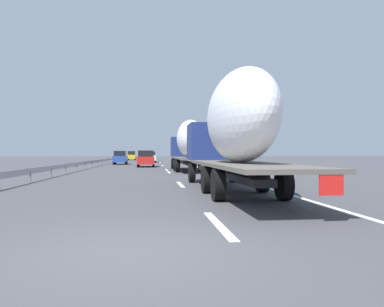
{
  "coord_description": "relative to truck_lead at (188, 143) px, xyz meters",
  "views": [
    {
      "loc": [
        -5.91,
        -0.34,
        1.56
      ],
      "look_at": [
        24.09,
        -3.7,
        1.51
      ],
      "focal_mm": 34.57,
      "sensor_mm": 36.0,
      "label": 1
    }
  ],
  "objects": [
    {
      "name": "guardrail_median",
      "position": [
        17.03,
        9.6,
        -1.83
      ],
      "size": [
        94.0,
        0.1,
        0.76
      ],
      "color": "#9EA0A5",
      "rests_on": "ground_plane"
    },
    {
      "name": "tree_1",
      "position": [
        51.47,
        -7.74,
        1.76
      ],
      "size": [
        3.95,
        3.95,
        6.9
      ],
      "color": "#472D19",
      "rests_on": "ground_plane"
    },
    {
      "name": "car_blue_sedan",
      "position": [
        19.48,
        7.39,
        -1.48
      ],
      "size": [
        4.33,
        1.77,
        1.84
      ],
      "color": "#28479E",
      "rests_on": "ground_plane"
    },
    {
      "name": "lane_stripe_3",
      "position": [
        2.43,
        1.8,
        -2.4
      ],
      "size": [
        3.2,
        0.2,
        0.01
      ],
      "primitive_type": "cube",
      "color": "white",
      "rests_on": "ground_plane"
    },
    {
      "name": "edge_line_right",
      "position": [
        19.03,
        -1.9,
        -2.4
      ],
      "size": [
        110.0,
        0.2,
        0.01
      ],
      "primitive_type": "cube",
      "color": "white",
      "rests_on": "ground_plane"
    },
    {
      "name": "lane_stripe_1",
      "position": [
        -13.72,
        1.8,
        -2.4
      ],
      "size": [
        3.2,
        0.2,
        0.01
      ],
      "primitive_type": "cube",
      "color": "white",
      "rests_on": "ground_plane"
    },
    {
      "name": "truck_trailing",
      "position": [
        -17.44,
        0.0,
        0.14
      ],
      "size": [
        14.4,
        2.55,
        4.59
      ],
      "color": "navy",
      "rests_on": "ground_plane"
    },
    {
      "name": "lane_stripe_2",
      "position": [
        -2.0,
        1.8,
        -2.4
      ],
      "size": [
        3.2,
        0.2,
        0.01
      ],
      "primitive_type": "cube",
      "color": "white",
      "rests_on": "ground_plane"
    },
    {
      "name": "car_red_compact",
      "position": [
        9.85,
        3.8,
        -1.48
      ],
      "size": [
        4.54,
        1.9,
        1.83
      ],
      "color": "red",
      "rests_on": "ground_plane"
    },
    {
      "name": "lane_stripe_0",
      "position": [
        -23.97,
        1.8,
        -2.4
      ],
      "size": [
        3.2,
        0.2,
        0.01
      ],
      "primitive_type": "cube",
      "color": "white",
      "rests_on": "ground_plane"
    },
    {
      "name": "lane_stripe_5",
      "position": [
        27.03,
        1.8,
        -2.4
      ],
      "size": [
        3.2,
        0.2,
        0.01
      ],
      "primitive_type": "cube",
      "color": "white",
      "rests_on": "ground_plane"
    },
    {
      "name": "car_yellow_coupe",
      "position": [
        50.16,
        7.4,
        -1.43
      ],
      "size": [
        4.11,
        1.76,
        1.97
      ],
      "color": "gold",
      "rests_on": "ground_plane"
    },
    {
      "name": "tree_0",
      "position": [
        60.4,
        -7.27,
        1.12
      ],
      "size": [
        2.58,
        2.58,
        5.81
      ],
      "color": "#472D19",
      "rests_on": "ground_plane"
    },
    {
      "name": "ground_plane",
      "position": [
        14.03,
        3.6,
        -2.41
      ],
      "size": [
        260.0,
        260.0,
        0.0
      ],
      "primitive_type": "plane",
      "color": "#424247"
    },
    {
      "name": "truck_lead",
      "position": [
        0.0,
        0.0,
        0.0
      ],
      "size": [
        12.06,
        2.55,
        4.3
      ],
      "color": "navy",
      "rests_on": "ground_plane"
    },
    {
      "name": "car_white_van",
      "position": [
        29.57,
        3.34,
        -1.49
      ],
      "size": [
        4.65,
        1.88,
        1.8
      ],
      "color": "white",
      "rests_on": "ground_plane"
    },
    {
      "name": "road_sign",
      "position": [
        19.77,
        -3.1,
        -0.18
      ],
      "size": [
        0.1,
        0.9,
        3.22
      ],
      "color": "gray",
      "rests_on": "ground_plane"
    },
    {
      "name": "lane_stripe_4",
      "position": [
        13.8,
        1.8,
        -2.4
      ],
      "size": [
        3.2,
        0.2,
        0.01
      ],
      "primitive_type": "cube",
      "color": "white",
      "rests_on": "ground_plane"
    },
    {
      "name": "tree_2",
      "position": [
        13.36,
        -9.21,
        1.62
      ],
      "size": [
        3.95,
        3.95,
        6.45
      ],
      "color": "#472D19",
      "rests_on": "ground_plane"
    }
  ]
}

